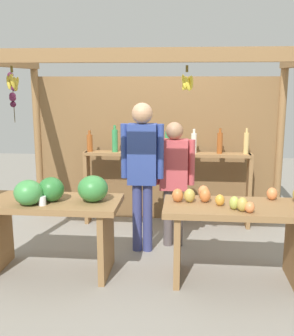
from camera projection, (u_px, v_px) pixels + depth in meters
The scene contains 7 objects.
ground_plane at pixel (149, 246), 4.99m from camera, with size 12.00×12.00×0.00m, color gray.
market_stall at pixel (152, 133), 5.19m from camera, with size 3.48×2.17×2.21m.
fruit_counter_left at pixel (54, 210), 4.16m from camera, with size 1.41×0.69×1.03m.
fruit_counter_right at pixel (235, 223), 4.04m from camera, with size 1.41×0.64×0.93m.
bottle_shelf_unit at pixel (166, 166), 5.56m from camera, with size 2.23×0.22×1.36m.
vendor_man at pixel (142, 163), 4.65m from camera, with size 0.48×0.23×1.70m.
vendor_woman at pixel (174, 174), 4.84m from camera, with size 0.48×0.20×1.48m.
Camera 1 is at (0.43, -4.67, 1.95)m, focal length 44.65 mm.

